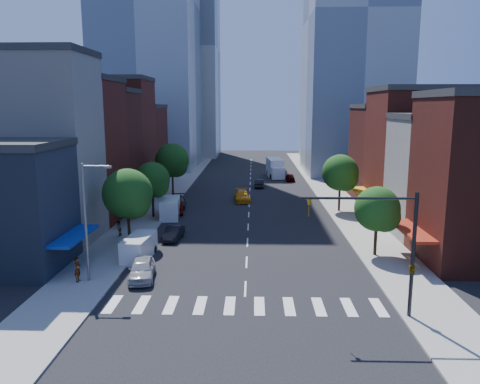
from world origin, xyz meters
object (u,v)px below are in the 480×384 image
object	(u,v)px
parked_car_front	(142,269)
traffic_car_far	(290,177)
taxi	(242,196)
box_truck	(275,168)
pedestrian_near	(78,269)
parked_car_third	(173,207)
cargo_van_far	(170,208)
traffic_car_oncoming	(259,183)
parked_car_second	(173,233)
parked_car_rear	(177,202)
cargo_van_near	(139,248)
pedestrian_far	(118,229)

from	to	relation	value
parked_car_front	traffic_car_far	xyz separation A→B (m)	(15.29, 49.25, -0.15)
taxi	box_truck	bearing A→B (deg)	71.57
pedestrian_near	parked_car_third	bearing A→B (deg)	-10.36
cargo_van_far	traffic_car_far	bearing A→B (deg)	53.86
traffic_car_oncoming	pedestrian_near	size ratio (longest dim) A/B	2.11
parked_car_second	parked_car_third	xyz separation A→B (m)	(-2.00, 11.65, 0.09)
parked_car_second	parked_car_rear	xyz separation A→B (m)	(-2.00, 15.00, 0.09)
cargo_van_near	cargo_van_far	xyz separation A→B (m)	(0.03, 15.63, 0.12)
parked_car_second	traffic_car_far	size ratio (longest dim) A/B	1.08
parked_car_front	traffic_car_oncoming	distance (m)	43.28
parked_car_rear	cargo_van_near	world-z (taller)	cargo_van_near
parked_car_rear	cargo_van_near	distance (m)	21.20
cargo_van_near	parked_car_front	bearing A→B (deg)	-68.60
taxi	pedestrian_far	size ratio (longest dim) A/B	3.36
parked_car_front	parked_car_third	bearing A→B (deg)	85.60
parked_car_third	traffic_car_far	xyz separation A→B (m)	(16.70, 26.61, -0.11)
parked_car_third	box_truck	xyz separation A→B (m)	(14.20, 31.46, 0.85)
cargo_van_far	pedestrian_near	xyz separation A→B (m)	(-3.25, -21.48, -0.01)
parked_car_third	pedestrian_far	size ratio (longest dim) A/B	3.51
parked_car_rear	parked_car_second	bearing A→B (deg)	-88.79
traffic_car_oncoming	pedestrian_far	size ratio (longest dim) A/B	2.66
traffic_car_far	pedestrian_near	size ratio (longest dim) A/B	1.94
box_truck	cargo_van_near	bearing A→B (deg)	-111.91
box_truck	pedestrian_far	bearing A→B (deg)	-118.71
traffic_car_oncoming	box_truck	world-z (taller)	box_truck
taxi	traffic_car_far	world-z (taller)	taxi
taxi	traffic_car_oncoming	world-z (taller)	taxi
cargo_van_far	pedestrian_near	bearing A→B (deg)	-104.69
parked_car_front	traffic_car_far	size ratio (longest dim) A/B	1.23
taxi	traffic_car_far	size ratio (longest dim) A/B	1.38
parked_car_front	pedestrian_near	xyz separation A→B (m)	(-4.65, -1.06, 0.33)
parked_car_third	parked_car_rear	xyz separation A→B (m)	(0.00, 3.35, 0.00)
pedestrian_far	cargo_van_far	bearing A→B (deg)	168.96
traffic_car_oncoming	traffic_car_far	size ratio (longest dim) A/B	1.09
parked_car_front	box_truck	xyz separation A→B (m)	(12.79, 54.10, 0.82)
cargo_van_near	traffic_car_oncoming	distance (m)	39.01
parked_car_third	cargo_van_far	bearing A→B (deg)	-96.52
taxi	traffic_car_oncoming	bearing A→B (deg)	73.01
parked_car_front	pedestrian_near	distance (m)	4.78
parked_car_third	cargo_van_far	distance (m)	2.25
traffic_car_oncoming	pedestrian_far	bearing A→B (deg)	63.75
parked_car_rear	pedestrian_near	bearing A→B (deg)	-103.21
parked_car_front	box_truck	distance (m)	55.60
cargo_van_far	traffic_car_far	xyz separation A→B (m)	(16.69, 28.83, -0.49)
parked_car_rear	pedestrian_far	size ratio (longest dim) A/B	3.37
cargo_van_near	traffic_car_oncoming	size ratio (longest dim) A/B	1.21
parked_car_rear	pedestrian_far	bearing A→B (deg)	-110.96
parked_car_second	parked_car_rear	size ratio (longest dim) A/B	0.78
traffic_car_oncoming	pedestrian_far	distance (m)	34.02
traffic_car_far	pedestrian_far	bearing A→B (deg)	62.10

